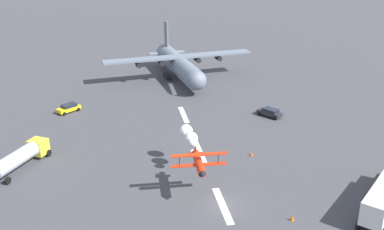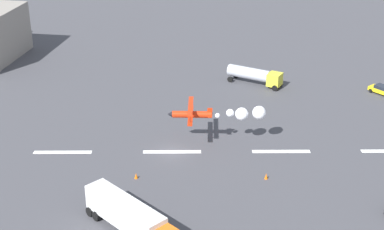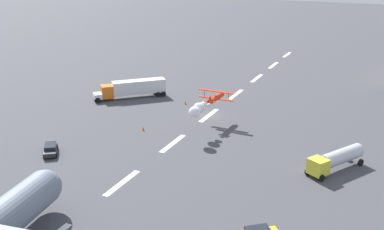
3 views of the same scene
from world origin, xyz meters
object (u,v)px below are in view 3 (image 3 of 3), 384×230
object	(u,v)px
followme_car_yellow	(51,149)
traffic_cone_far	(143,128)
traffic_cone_near	(185,102)
fuel_tanker_truck	(336,159)
stunt_biplane_red	(204,106)
semi_truck_orange	(132,88)

from	to	relation	value
followme_car_yellow	traffic_cone_far	distance (m)	16.55
traffic_cone_near	traffic_cone_far	distance (m)	16.46
fuel_tanker_truck	followme_car_yellow	xyz separation A→B (m)	(12.52, -40.59, -0.94)
fuel_tanker_truck	traffic_cone_far	size ratio (longest dim) A/B	13.01
stunt_biplane_red	semi_truck_orange	distance (m)	24.63
stunt_biplane_red	traffic_cone_near	size ratio (longest dim) A/B	18.28
stunt_biplane_red	traffic_cone_near	distance (m)	16.21
followme_car_yellow	traffic_cone_far	xyz separation A→B (m)	(-14.56, 7.86, -0.44)
semi_truck_orange	followme_car_yellow	bearing A→B (deg)	7.45
stunt_biplane_red	fuel_tanker_truck	xyz separation A→B (m)	(6.07, 23.03, -2.96)
semi_truck_orange	fuel_tanker_truck	bearing A→B (deg)	68.26
semi_truck_orange	traffic_cone_far	distance (m)	19.74
semi_truck_orange	traffic_cone_far	world-z (taller)	semi_truck_orange
semi_truck_orange	fuel_tanker_truck	xyz separation A→B (m)	(17.76, 44.55, -0.38)
semi_truck_orange	traffic_cone_near	size ratio (longest dim) A/B	17.14
fuel_tanker_truck	traffic_cone_near	xyz separation A→B (m)	(-18.50, -32.48, -1.38)
followme_car_yellow	stunt_biplane_red	bearing A→B (deg)	136.62
semi_truck_orange	traffic_cone_near	bearing A→B (deg)	93.51
followme_car_yellow	traffic_cone_near	world-z (taller)	followme_car_yellow
stunt_biplane_red	followme_car_yellow	bearing A→B (deg)	-43.38
semi_truck_orange	followme_car_yellow	size ratio (longest dim) A/B	2.76
stunt_biplane_red	traffic_cone_near	world-z (taller)	stunt_biplane_red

